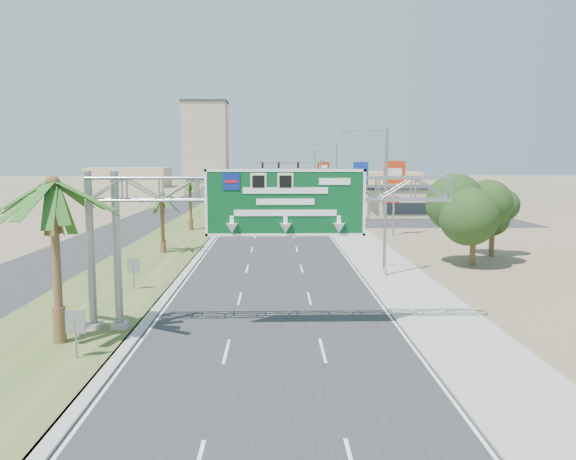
# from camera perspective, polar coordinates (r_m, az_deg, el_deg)

# --- Properties ---
(ground) EXTENTS (600.00, 600.00, 0.00)m
(ground) POSITION_cam_1_polar(r_m,az_deg,el_deg) (17.39, -1.35, -19.80)
(ground) COLOR #8C7A59
(ground) RESTS_ON ground
(road) EXTENTS (12.00, 300.00, 0.02)m
(road) POSITION_cam_1_polar(r_m,az_deg,el_deg) (125.77, -1.40, 3.40)
(road) COLOR #28282B
(road) RESTS_ON ground
(sidewalk_right) EXTENTS (4.00, 300.00, 0.10)m
(sidewalk_right) POSITION_cam_1_polar(r_m,az_deg,el_deg) (126.05, 2.47, 3.43)
(sidewalk_right) COLOR #9E9B93
(sidewalk_right) RESTS_ON ground
(median_grass) EXTENTS (7.00, 300.00, 0.12)m
(median_grass) POSITION_cam_1_polar(r_m,az_deg,el_deg) (126.16, -5.96, 3.40)
(median_grass) COLOR #3D5425
(median_grass) RESTS_ON ground
(opposing_road) EXTENTS (8.00, 300.00, 0.02)m
(opposing_road) POSITION_cam_1_polar(r_m,az_deg,el_deg) (126.91, -9.11, 3.35)
(opposing_road) COLOR #28282B
(opposing_road) RESTS_ON ground
(sign_gantry) EXTENTS (16.75, 1.24, 7.50)m
(sign_gantry) POSITION_cam_1_polar(r_m,az_deg,el_deg) (25.53, -3.80, 2.97)
(sign_gantry) COLOR gray
(sign_gantry) RESTS_ON ground
(palm_near) EXTENTS (5.70, 5.70, 8.35)m
(palm_near) POSITION_cam_1_polar(r_m,az_deg,el_deg) (25.28, -22.83, 4.39)
(palm_near) COLOR brown
(palm_near) RESTS_ON ground
(palm_row_b) EXTENTS (3.99, 3.99, 5.95)m
(palm_row_b) POSITION_cam_1_polar(r_m,az_deg,el_deg) (48.55, -12.71, 3.34)
(palm_row_b) COLOR brown
(palm_row_b) RESTS_ON ground
(palm_row_c) EXTENTS (3.99, 3.99, 6.75)m
(palm_row_c) POSITION_cam_1_polar(r_m,az_deg,el_deg) (64.27, -9.94, 4.94)
(palm_row_c) COLOR brown
(palm_row_c) RESTS_ON ground
(palm_row_d) EXTENTS (3.99, 3.99, 5.45)m
(palm_row_d) POSITION_cam_1_polar(r_m,az_deg,el_deg) (82.15, -8.07, 4.52)
(palm_row_d) COLOR brown
(palm_row_d) RESTS_ON ground
(palm_row_e) EXTENTS (3.99, 3.99, 6.15)m
(palm_row_e) POSITION_cam_1_polar(r_m,az_deg,el_deg) (101.01, -6.83, 5.37)
(palm_row_e) COLOR brown
(palm_row_e) RESTS_ON ground
(palm_row_f) EXTENTS (3.99, 3.99, 5.75)m
(palm_row_f) POSITION_cam_1_polar(r_m,az_deg,el_deg) (125.92, -5.76, 5.51)
(palm_row_f) COLOR brown
(palm_row_f) RESTS_ON ground
(streetlight_near) EXTENTS (3.27, 0.44, 10.00)m
(streetlight_near) POSITION_cam_1_polar(r_m,az_deg,el_deg) (38.35, 9.57, 2.18)
(streetlight_near) COLOR gray
(streetlight_near) RESTS_ON ground
(streetlight_mid) EXTENTS (3.27, 0.44, 10.00)m
(streetlight_mid) POSITION_cam_1_polar(r_m,az_deg,el_deg) (67.99, 4.77, 4.30)
(streetlight_mid) COLOR gray
(streetlight_mid) RESTS_ON ground
(streetlight_far) EXTENTS (3.27, 0.44, 10.00)m
(streetlight_far) POSITION_cam_1_polar(r_m,az_deg,el_deg) (103.83, 2.64, 5.23)
(streetlight_far) COLOR gray
(streetlight_far) RESTS_ON ground
(signal_mast) EXTENTS (10.28, 0.71, 8.00)m
(signal_mast) POSITION_cam_1_polar(r_m,az_deg,el_deg) (87.70, 1.99, 5.02)
(signal_mast) COLOR gray
(signal_mast) RESTS_ON ground
(store_building) EXTENTS (18.00, 10.00, 4.00)m
(store_building) POSITION_cam_1_polar(r_m,az_deg,el_deg) (84.64, 13.68, 2.82)
(store_building) COLOR tan
(store_building) RESTS_ON ground
(oak_near) EXTENTS (4.50, 4.50, 6.80)m
(oak_near) POSITION_cam_1_polar(r_m,az_deg,el_deg) (44.27, 18.42, 2.34)
(oak_near) COLOR brown
(oak_near) RESTS_ON ground
(oak_far) EXTENTS (3.50, 3.50, 5.60)m
(oak_far) POSITION_cam_1_polar(r_m,az_deg,el_deg) (49.11, 20.11, 1.86)
(oak_far) COLOR brown
(oak_far) RESTS_ON ground
(median_signback_a) EXTENTS (0.75, 0.08, 2.08)m
(median_signback_a) POSITION_cam_1_polar(r_m,az_deg,el_deg) (23.77, -20.79, -9.06)
(median_signback_a) COLOR gray
(median_signback_a) RESTS_ON ground
(median_signback_b) EXTENTS (0.75, 0.08, 2.08)m
(median_signback_b) POSITION_cam_1_polar(r_m,az_deg,el_deg) (35.17, -15.40, -3.73)
(median_signback_b) COLOR gray
(median_signback_b) RESTS_ON ground
(tower_distant) EXTENTS (20.00, 16.00, 35.00)m
(tower_distant) POSITION_cam_1_polar(r_m,az_deg,el_deg) (267.62, -8.37, 8.97)
(tower_distant) COLOR tan
(tower_distant) RESTS_ON ground
(building_distant_left) EXTENTS (24.00, 14.00, 6.00)m
(building_distant_left) POSITION_cam_1_polar(r_m,az_deg,el_deg) (181.26, -15.84, 5.18)
(building_distant_left) COLOR tan
(building_distant_left) RESTS_ON ground
(building_distant_right) EXTENTS (20.00, 12.00, 5.00)m
(building_distant_right) POSITION_cam_1_polar(r_m,az_deg,el_deg) (158.48, 9.55, 4.95)
(building_distant_right) COLOR tan
(building_distant_right) RESTS_ON ground
(car_left_lane) EXTENTS (2.20, 4.64, 1.53)m
(car_left_lane) POSITION_cam_1_polar(r_m,az_deg,el_deg) (62.68, -6.43, 0.46)
(car_left_lane) COLOR black
(car_left_lane) RESTS_ON ground
(car_mid_lane) EXTENTS (1.67, 4.20, 1.36)m
(car_mid_lane) POSITION_cam_1_polar(r_m,az_deg,el_deg) (69.75, -1.62, 1.08)
(car_mid_lane) COLOR maroon
(car_mid_lane) RESTS_ON ground
(car_right_lane) EXTENTS (3.32, 6.11, 1.63)m
(car_right_lane) POSITION_cam_1_polar(r_m,az_deg,el_deg) (82.20, 2.12, 2.07)
(car_right_lane) COLOR gray
(car_right_lane) RESTS_ON ground
(car_far) EXTENTS (3.01, 5.89, 1.64)m
(car_far) POSITION_cam_1_polar(r_m,az_deg,el_deg) (99.54, -3.86, 2.92)
(car_far) COLOR black
(car_far) RESTS_ON ground
(pole_sign_red_near) EXTENTS (2.40, 0.88, 8.09)m
(pole_sign_red_near) POSITION_cam_1_polar(r_m,az_deg,el_deg) (60.31, 10.74, 5.38)
(pole_sign_red_near) COLOR gray
(pole_sign_red_near) RESTS_ON ground
(pole_sign_blue) EXTENTS (1.95, 1.08, 7.98)m
(pole_sign_blue) POSITION_cam_1_polar(r_m,az_deg,el_deg) (76.17, 7.40, 5.49)
(pole_sign_blue) COLOR gray
(pole_sign_blue) RESTS_ON ground
(pole_sign_red_far) EXTENTS (2.22, 0.57, 7.98)m
(pole_sign_red_far) POSITION_cam_1_polar(r_m,az_deg,el_deg) (103.60, 3.60, 6.10)
(pole_sign_red_far) COLOR gray
(pole_sign_red_far) RESTS_ON ground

